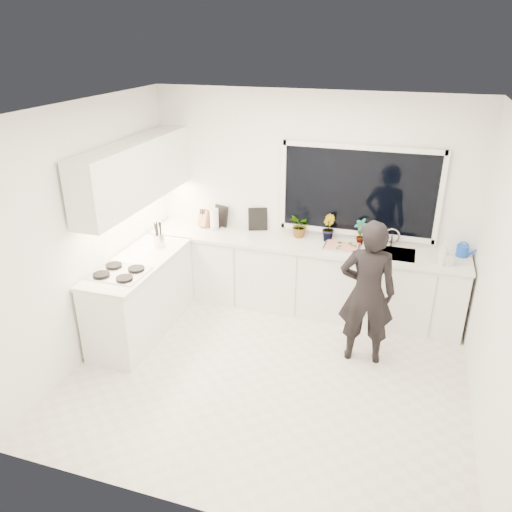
% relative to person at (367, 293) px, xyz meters
% --- Properties ---
extents(floor, '(4.00, 3.50, 0.02)m').
position_rel_person_xyz_m(floor, '(-0.89, -0.58, -0.82)').
color(floor, beige).
rests_on(floor, ground).
extents(wall_back, '(4.00, 0.02, 2.70)m').
position_rel_person_xyz_m(wall_back, '(-0.89, 1.18, 0.54)').
color(wall_back, white).
rests_on(wall_back, ground).
extents(wall_left, '(0.02, 3.50, 2.70)m').
position_rel_person_xyz_m(wall_left, '(-2.90, -0.58, 0.54)').
color(wall_left, white).
rests_on(wall_left, ground).
extents(wall_right, '(0.02, 3.50, 2.70)m').
position_rel_person_xyz_m(wall_right, '(1.12, -0.58, 0.54)').
color(wall_right, white).
rests_on(wall_right, ground).
extents(ceiling, '(4.00, 3.50, 0.02)m').
position_rel_person_xyz_m(ceiling, '(-0.89, -0.58, 1.90)').
color(ceiling, white).
rests_on(ceiling, wall_back).
extents(window, '(1.80, 0.02, 1.00)m').
position_rel_person_xyz_m(window, '(-0.29, 1.15, 0.74)').
color(window, black).
rests_on(window, wall_back).
extents(base_cabinets_back, '(3.92, 0.58, 0.88)m').
position_rel_person_xyz_m(base_cabinets_back, '(-0.89, 0.87, -0.37)').
color(base_cabinets_back, white).
rests_on(base_cabinets_back, floor).
extents(base_cabinets_left, '(0.58, 1.60, 0.88)m').
position_rel_person_xyz_m(base_cabinets_left, '(-2.56, -0.23, -0.37)').
color(base_cabinets_left, white).
rests_on(base_cabinets_left, floor).
extents(countertop_back, '(3.94, 0.62, 0.04)m').
position_rel_person_xyz_m(countertop_back, '(-0.89, 0.86, 0.09)').
color(countertop_back, silver).
rests_on(countertop_back, base_cabinets_back).
extents(countertop_left, '(0.62, 1.60, 0.04)m').
position_rel_person_xyz_m(countertop_left, '(-2.56, -0.23, 0.09)').
color(countertop_left, silver).
rests_on(countertop_left, base_cabinets_left).
extents(upper_cabinets, '(0.34, 2.10, 0.70)m').
position_rel_person_xyz_m(upper_cabinets, '(-2.68, 0.12, 1.04)').
color(upper_cabinets, white).
rests_on(upper_cabinets, wall_left).
extents(sink, '(0.58, 0.42, 0.14)m').
position_rel_person_xyz_m(sink, '(0.16, 0.87, 0.06)').
color(sink, silver).
rests_on(sink, countertop_back).
extents(faucet, '(0.03, 0.03, 0.22)m').
position_rel_person_xyz_m(faucet, '(0.16, 1.07, 0.22)').
color(faucet, silver).
rests_on(faucet, countertop_back).
extents(stovetop, '(0.56, 0.48, 0.03)m').
position_rel_person_xyz_m(stovetop, '(-2.58, -0.58, 0.13)').
color(stovetop, black).
rests_on(stovetop, countertop_left).
extents(person, '(0.63, 0.46, 1.62)m').
position_rel_person_xyz_m(person, '(0.00, 0.00, 0.00)').
color(person, black).
rests_on(person, floor).
extents(pizza_tray, '(0.42, 0.31, 0.03)m').
position_rel_person_xyz_m(pizza_tray, '(-0.40, 0.84, 0.13)').
color(pizza_tray, silver).
rests_on(pizza_tray, countertop_back).
extents(pizza, '(0.39, 0.28, 0.01)m').
position_rel_person_xyz_m(pizza, '(-0.40, 0.84, 0.14)').
color(pizza, '#B62E18').
rests_on(pizza, pizza_tray).
extents(watering_can, '(0.18, 0.18, 0.13)m').
position_rel_person_xyz_m(watering_can, '(0.96, 1.03, 0.18)').
color(watering_can, '#1345B7').
rests_on(watering_can, countertop_back).
extents(paper_towel_roll, '(0.14, 0.14, 0.26)m').
position_rel_person_xyz_m(paper_towel_roll, '(-2.10, 0.97, 0.24)').
color(paper_towel_roll, white).
rests_on(paper_towel_roll, countertop_back).
extents(knife_block, '(0.16, 0.14, 0.22)m').
position_rel_person_xyz_m(knife_block, '(-2.25, 1.01, 0.22)').
color(knife_block, '#8E5B42').
rests_on(knife_block, countertop_back).
extents(utensil_crock, '(0.16, 0.16, 0.16)m').
position_rel_person_xyz_m(utensil_crock, '(-2.52, 0.22, 0.19)').
color(utensil_crock, '#B7B8BC').
rests_on(utensil_crock, countertop_left).
extents(picture_frame_large, '(0.21, 0.10, 0.28)m').
position_rel_person_xyz_m(picture_frame_large, '(-2.06, 1.11, 0.25)').
color(picture_frame_large, black).
rests_on(picture_frame_large, countertop_back).
extents(picture_frame_small, '(0.24, 0.11, 0.30)m').
position_rel_person_xyz_m(picture_frame_small, '(-1.55, 1.11, 0.26)').
color(picture_frame_small, black).
rests_on(picture_frame_small, countertop_back).
extents(herb_plants, '(1.02, 0.35, 0.33)m').
position_rel_person_xyz_m(herb_plants, '(-0.73, 1.03, 0.27)').
color(herb_plants, '#26662D').
rests_on(herb_plants, countertop_back).
extents(soap_bottles, '(0.19, 0.14, 0.27)m').
position_rel_person_xyz_m(soap_bottles, '(0.75, 0.72, 0.23)').
color(soap_bottles, '#D8BF66').
rests_on(soap_bottles, countertop_back).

